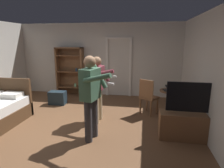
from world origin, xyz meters
TOP-DOWN VIEW (x-y plane):
  - ground_plane at (0.00, 0.00)m, footprint 6.52×6.52m
  - wall_back at (0.00, 2.96)m, footprint 6.17×0.12m
  - wall_right at (3.02, 0.00)m, footprint 0.12×6.04m
  - doorway_frame at (0.76, 2.88)m, footprint 0.93×0.08m
  - bookshelf at (-1.03, 2.74)m, footprint 1.02×0.32m
  - tv_flatscreen at (2.66, -0.02)m, footprint 1.25×0.40m
  - side_table at (2.41, 1.24)m, footprint 0.59×0.59m
  - laptop at (2.39, 1.20)m, footprint 0.40×0.40m
  - bottle_on_table at (2.55, 1.16)m, footprint 0.06×0.06m
  - wooden_chair at (1.81, 1.18)m, footprint 0.58×0.58m
  - person_blue_shirt at (0.67, -0.37)m, footprint 0.71×0.71m
  - person_striped_shirt at (0.57, 0.51)m, footprint 0.67×0.65m
  - suitcase_dark at (-1.03, 1.56)m, footprint 0.54×0.34m

SIDE VIEW (x-z plane):
  - ground_plane at x=0.00m, z-range 0.00..0.00m
  - suitcase_dark at x=-1.03m, z-range 0.00..0.42m
  - tv_flatscreen at x=2.66m, z-range -0.25..0.96m
  - side_table at x=2.41m, z-range 0.12..0.82m
  - wooden_chair at x=1.81m, z-range 0.05..1.04m
  - laptop at x=2.39m, z-range 0.67..0.84m
  - bottle_on_table at x=2.55m, z-range 0.68..0.93m
  - person_striped_shirt at x=0.57m, z-range 0.13..1.77m
  - bookshelf at x=-1.03m, z-range 0.08..1.84m
  - person_blue_shirt at x=0.67m, z-range 0.14..1.87m
  - doorway_frame at x=0.76m, z-range 0.16..2.29m
  - wall_back at x=0.00m, z-range 0.00..2.62m
  - wall_right at x=3.02m, z-range 0.00..2.62m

